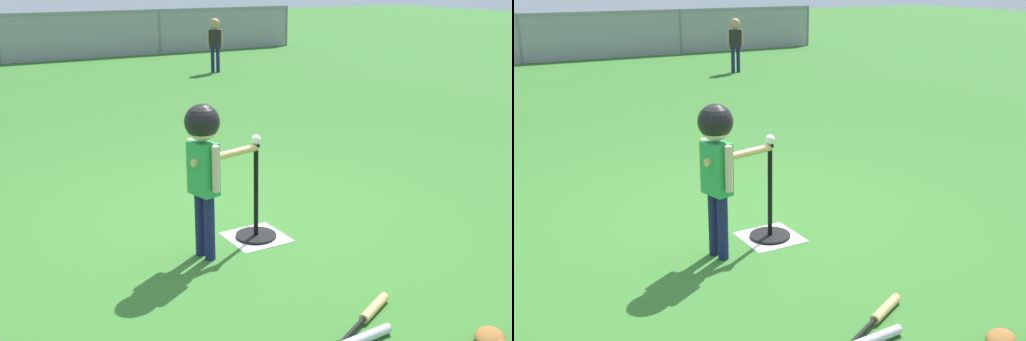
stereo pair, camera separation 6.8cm
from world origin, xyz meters
The scene contains 9 objects.
ground_plane centered at (0.00, 0.00, 0.00)m, with size 60.00×60.00×0.00m, color #336B28.
home_plate centered at (0.04, -0.44, 0.00)m, with size 0.44×0.44×0.01m, color white.
batting_tee centered at (0.04, -0.44, 0.13)m, with size 0.32×0.32×0.76m.
baseball_on_tee centered at (0.04, -0.44, 0.79)m, with size 0.07×0.07×0.07m, color white.
batter_child centered at (-0.45, -0.55, 0.81)m, with size 0.63×0.32×1.13m.
fielder_deep_left centered at (3.74, 7.48, 0.73)m, with size 0.31×0.22×1.13m.
spare_bat_silver centered at (-0.25, -2.00, 0.03)m, with size 0.70×0.08×0.06m.
spare_bat_wood centered at (0.02, -1.81, 0.03)m, with size 0.61×0.33×0.06m.
glove_by_plate centered at (0.41, -2.36, 0.04)m, with size 0.27×0.25×0.07m.
Camera 1 is at (-2.23, -4.25, 1.95)m, focal length 43.07 mm.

